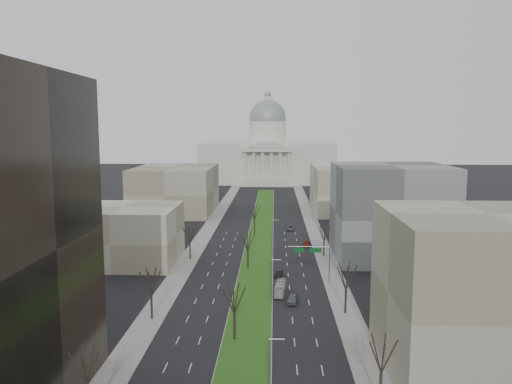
% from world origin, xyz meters
% --- Properties ---
extents(ground, '(600.00, 600.00, 0.00)m').
position_xyz_m(ground, '(0.00, 120.00, 0.00)').
color(ground, black).
rests_on(ground, ground).
extents(median, '(8.00, 222.03, 0.20)m').
position_xyz_m(median, '(0.00, 118.99, 0.10)').
color(median, '#999993').
rests_on(median, ground).
extents(sidewalk_left, '(5.00, 330.00, 0.15)m').
position_xyz_m(sidewalk_left, '(-17.50, 95.00, 0.07)').
color(sidewalk_left, gray).
rests_on(sidewalk_left, ground).
extents(sidewalk_right, '(5.00, 330.00, 0.15)m').
position_xyz_m(sidewalk_right, '(17.50, 95.00, 0.07)').
color(sidewalk_right, gray).
rests_on(sidewalk_right, ground).
extents(capitol, '(80.00, 46.00, 55.00)m').
position_xyz_m(capitol, '(0.00, 269.59, 16.31)').
color(capitol, beige).
rests_on(capitol, ground).
extents(building_beige_left, '(26.00, 22.00, 14.00)m').
position_xyz_m(building_beige_left, '(-33.00, 85.00, 7.00)').
color(building_beige_left, tan).
rests_on(building_beige_left, ground).
extents(building_tan_right, '(26.00, 24.00, 22.00)m').
position_xyz_m(building_tan_right, '(33.00, 32.00, 11.00)').
color(building_tan_right, gray).
rests_on(building_tan_right, ground).
extents(building_grey_right, '(28.00, 26.00, 24.00)m').
position_xyz_m(building_grey_right, '(34.00, 92.00, 12.00)').
color(building_grey_right, '#595B5D').
rests_on(building_grey_right, ground).
extents(building_far_left, '(30.00, 40.00, 18.00)m').
position_xyz_m(building_far_left, '(-35.00, 160.00, 9.00)').
color(building_far_left, gray).
rests_on(building_far_left, ground).
extents(building_far_right, '(30.00, 40.00, 18.00)m').
position_xyz_m(building_far_right, '(35.00, 165.00, 9.00)').
color(building_far_right, tan).
rests_on(building_far_right, ground).
extents(tree_left_near, '(5.10, 5.10, 9.18)m').
position_xyz_m(tree_left_near, '(-17.20, 18.00, 6.61)').
color(tree_left_near, black).
rests_on(tree_left_near, ground).
extents(tree_left_mid, '(5.40, 5.40, 9.72)m').
position_xyz_m(tree_left_mid, '(-17.20, 48.00, 7.00)').
color(tree_left_mid, black).
rests_on(tree_left_mid, ground).
extents(tree_left_far, '(5.28, 5.28, 9.50)m').
position_xyz_m(tree_left_far, '(-17.20, 88.00, 6.84)').
color(tree_left_far, black).
rests_on(tree_left_far, ground).
extents(tree_right_near, '(5.16, 5.16, 9.29)m').
position_xyz_m(tree_right_near, '(17.20, 22.00, 6.69)').
color(tree_right_near, black).
rests_on(tree_right_near, ground).
extents(tree_right_mid, '(5.52, 5.52, 9.94)m').
position_xyz_m(tree_right_mid, '(17.20, 52.00, 7.16)').
color(tree_right_mid, black).
rests_on(tree_right_mid, ground).
extents(tree_right_far, '(5.04, 5.04, 9.07)m').
position_xyz_m(tree_right_far, '(17.20, 92.00, 6.53)').
color(tree_right_far, black).
rests_on(tree_right_far, ground).
extents(tree_median_a, '(5.40, 5.40, 9.72)m').
position_xyz_m(tree_median_a, '(-2.00, 40.00, 7.00)').
color(tree_median_a, black).
rests_on(tree_median_a, ground).
extents(tree_median_b, '(5.40, 5.40, 9.72)m').
position_xyz_m(tree_median_b, '(-2.00, 80.00, 7.00)').
color(tree_median_b, black).
rests_on(tree_median_b, ground).
extents(tree_median_c, '(5.40, 5.40, 9.72)m').
position_xyz_m(tree_median_c, '(-2.00, 120.00, 7.00)').
color(tree_median_c, black).
rests_on(tree_median_c, ground).
extents(streetlamp_median_a, '(1.90, 0.20, 9.16)m').
position_xyz_m(streetlamp_median_a, '(3.76, 20.00, 4.81)').
color(streetlamp_median_a, gray).
rests_on(streetlamp_median_a, ground).
extents(streetlamp_median_b, '(1.90, 0.20, 9.16)m').
position_xyz_m(streetlamp_median_b, '(3.76, 55.00, 4.81)').
color(streetlamp_median_b, gray).
rests_on(streetlamp_median_b, ground).
extents(streetlamp_median_c, '(1.90, 0.20, 9.16)m').
position_xyz_m(streetlamp_median_c, '(3.76, 95.00, 4.81)').
color(streetlamp_median_c, gray).
rests_on(streetlamp_median_c, ground).
extents(mast_arm_signs, '(9.12, 0.24, 8.09)m').
position_xyz_m(mast_arm_signs, '(13.49, 70.03, 6.11)').
color(mast_arm_signs, gray).
rests_on(mast_arm_signs, ground).
extents(car_grey_near, '(2.58, 4.92, 1.60)m').
position_xyz_m(car_grey_near, '(7.80, 57.14, 0.80)').
color(car_grey_near, '#565A5E').
rests_on(car_grey_near, ground).
extents(car_black, '(2.07, 4.19, 1.32)m').
position_xyz_m(car_black, '(5.35, 74.27, 0.66)').
color(car_black, black).
rests_on(car_black, ground).
extents(car_red, '(2.57, 5.38, 1.51)m').
position_xyz_m(car_red, '(13.50, 103.46, 0.76)').
color(car_red, maroon).
rests_on(car_red, ground).
extents(car_grey_far, '(2.24, 4.84, 1.34)m').
position_xyz_m(car_grey_far, '(9.56, 125.75, 0.67)').
color(car_grey_far, '#55585E').
rests_on(car_grey_far, ground).
extents(box_van, '(2.64, 8.33, 2.28)m').
position_xyz_m(box_van, '(5.50, 62.58, 1.14)').
color(box_van, silver).
rests_on(box_van, ground).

